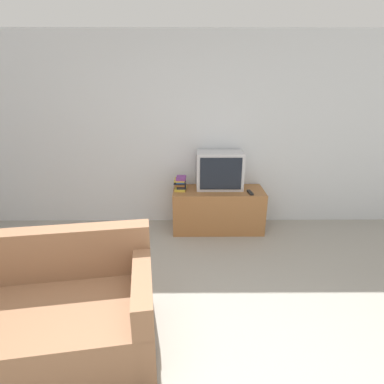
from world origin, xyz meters
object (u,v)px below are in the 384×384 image
Objects in this scene: television at (220,170)px; remote_on_stand at (250,193)px; book_stack at (181,184)px; tv_stand at (218,209)px; couch at (13,321)px.

television is 0.51m from remote_on_stand.
book_stack is at bearing -173.03° from television.
television is 0.56m from book_stack.
remote_on_stand is at bearing -19.36° from tv_stand.
book_stack is (-0.53, -0.07, -0.17)m from television.
couch is (-1.70, -2.08, -0.00)m from tv_stand.
book_stack is at bearing 178.26° from tv_stand.
television is at bearing 6.97° from book_stack.
book_stack reaches higher than tv_stand.
television is 2.82m from couch.
book_stack is at bearing 51.90° from couch.
tv_stand is 0.64m from book_stack.
remote_on_stand is (2.11, 1.94, 0.30)m from couch.
television is at bearing 150.28° from remote_on_stand.
television reaches higher than remote_on_stand.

